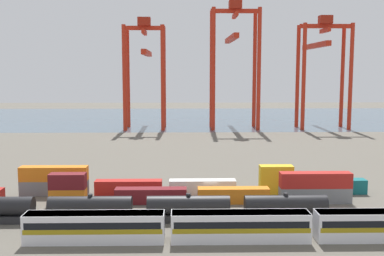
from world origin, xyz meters
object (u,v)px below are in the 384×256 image
at_px(freight_tank_row, 140,208).
at_px(shipping_container_3, 151,196).
at_px(shipping_container_5, 315,195).
at_px(gantry_crane_east, 322,59).
at_px(shipping_container_4, 233,195).
at_px(shipping_container_10, 203,187).
at_px(passenger_train, 240,225).
at_px(gantry_crane_west, 145,62).
at_px(gantry_crane_central, 234,52).

xyz_separation_m(freight_tank_row, shipping_container_3, (1.05, 9.59, -0.65)).
distance_m(shipping_container_5, gantry_crane_east, 114.93).
relative_size(freight_tank_row, shipping_container_5, 4.63).
distance_m(shipping_container_4, gantry_crane_east, 119.62).
xyz_separation_m(shipping_container_4, shipping_container_10, (-4.99, 5.92, 0.00)).
xyz_separation_m(passenger_train, freight_tank_row, (-14.03, 8.44, -0.20)).
bearing_deg(freight_tank_row, passenger_train, -31.01).
distance_m(shipping_container_5, gantry_crane_west, 115.81).
relative_size(passenger_train, shipping_container_3, 4.67).
bearing_deg(passenger_train, gantry_crane_west, 100.06).
relative_size(shipping_container_3, gantry_crane_east, 0.28).
bearing_deg(gantry_crane_west, gantry_crane_central, 0.72).
bearing_deg(freight_tank_row, shipping_container_10, 57.04).
height_order(shipping_container_10, gantry_crane_central, gantry_crane_central).
xyz_separation_m(freight_tank_row, shipping_container_4, (15.05, 9.59, -0.65)).
relative_size(gantry_crane_west, gantry_crane_east, 0.98).
relative_size(passenger_train, gantry_crane_central, 1.15).
relative_size(freight_tank_row, gantry_crane_west, 1.32).
relative_size(shipping_container_4, gantry_crane_central, 0.25).
distance_m(passenger_train, gantry_crane_west, 129.08).
height_order(gantry_crane_west, gantry_crane_central, gantry_crane_central).
bearing_deg(shipping_container_10, gantry_crane_west, 100.22).
bearing_deg(gantry_crane_central, shipping_container_4, -96.12).
bearing_deg(shipping_container_3, gantry_crane_west, 94.92).
distance_m(passenger_train, freight_tank_row, 16.37).
bearing_deg(shipping_container_4, freight_tank_row, -147.49).
bearing_deg(gantry_crane_west, freight_tank_row, -86.00).
relative_size(shipping_container_5, gantry_crane_west, 0.28).
distance_m(freight_tank_row, shipping_container_4, 17.86).
xyz_separation_m(shipping_container_3, gantry_crane_west, (-9.20, 106.93, 24.38)).
bearing_deg(shipping_container_4, gantry_crane_central, 83.88).
bearing_deg(shipping_container_5, passenger_train, -129.78).
distance_m(passenger_train, shipping_container_3, 22.23).
xyz_separation_m(shipping_container_4, gantry_crane_central, (11.52, 107.37, 28.47)).
height_order(shipping_container_10, gantry_crane_east, gantry_crane_east).
bearing_deg(gantry_crane_west, shipping_container_5, -70.82).
xyz_separation_m(passenger_train, shipping_container_3, (-12.98, 18.03, -0.84)).
bearing_deg(shipping_container_3, gantry_crane_east, 60.70).
bearing_deg(passenger_train, shipping_container_10, 99.43).
distance_m(shipping_container_3, gantry_crane_central, 113.97).
bearing_deg(passenger_train, shipping_container_5, 50.22).
distance_m(passenger_train, shipping_container_10, 24.29).
distance_m(shipping_container_3, shipping_container_10, 10.78).
distance_m(gantry_crane_west, gantry_crane_east, 69.43).
height_order(shipping_container_3, shipping_container_5, same).
bearing_deg(shipping_container_3, gantry_crane_central, 76.63).
relative_size(freight_tank_row, gantry_crane_east, 1.29).
bearing_deg(shipping_container_5, gantry_crane_central, 91.32).
xyz_separation_m(shipping_container_3, shipping_container_5, (27.99, 0.00, 0.00)).
height_order(shipping_container_4, gantry_crane_central, gantry_crane_central).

